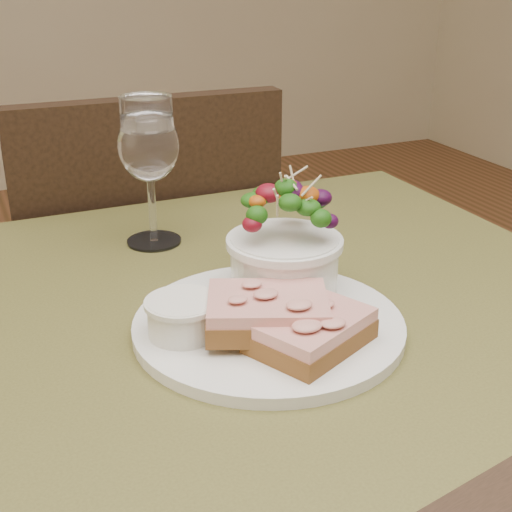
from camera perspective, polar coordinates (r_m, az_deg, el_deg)
name	(u,v)px	position (r m, az deg, el deg)	size (l,w,h in m)	color
cafe_table	(267,398)	(0.79, 0.89, -11.29)	(0.80, 0.80, 0.75)	#4A471F
chair_far	(144,386)	(1.47, -8.96, -10.23)	(0.43, 0.43, 0.90)	black
dinner_plate	(269,325)	(0.71, 1.01, -5.57)	(0.27, 0.27, 0.01)	white
sandwich_front	(311,330)	(0.66, 4.38, -5.95)	(0.13, 0.12, 0.03)	#4F3115
sandwich_back	(268,312)	(0.67, 0.94, -4.51)	(0.14, 0.12, 0.03)	#4F3115
ramekin	(183,315)	(0.68, -5.90, -4.75)	(0.07, 0.07, 0.04)	white
salad_bowl	(285,239)	(0.75, 2.31, 1.35)	(0.11, 0.11, 0.13)	white
garnish	(182,296)	(0.74, -5.98, -3.24)	(0.05, 0.04, 0.02)	#093209
wine_glass	(149,150)	(0.90, -8.59, 8.40)	(0.08, 0.08, 0.18)	white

